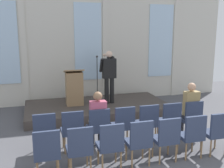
{
  "coord_description": "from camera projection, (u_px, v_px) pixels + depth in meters",
  "views": [
    {
      "loc": [
        -1.87,
        -3.22,
        2.64
      ],
      "look_at": [
        0.12,
        3.72,
        1.17
      ],
      "focal_mm": 43.46,
      "sensor_mm": 36.0,
      "label": 1
    }
  ],
  "objects": [
    {
      "name": "chair_r1_c2",
      "position": [
        110.0,
        143.0,
        5.09
      ],
      "size": [
        0.46,
        0.44,
        0.94
      ],
      "color": "olive",
      "rests_on": "ground"
    },
    {
      "name": "audience_r0_c2",
      "position": [
        98.0,
        116.0,
        6.05
      ],
      "size": [
        0.36,
        0.39,
        1.3
      ],
      "color": "#2D2D33",
      "rests_on": "ground"
    },
    {
      "name": "audience_r0_c6",
      "position": [
        190.0,
        107.0,
        6.67
      ],
      "size": [
        0.36,
        0.39,
        1.37
      ],
      "color": "#2D2D33",
      "rests_on": "ground"
    },
    {
      "name": "chair_r0_c4",
      "position": [
        147.0,
        121.0,
        6.33
      ],
      "size": [
        0.46,
        0.44,
        0.94
      ],
      "color": "olive",
      "rests_on": "ground"
    },
    {
      "name": "chair_r0_c6",
      "position": [
        191.0,
        116.0,
        6.64
      ],
      "size": [
        0.46,
        0.44,
        0.94
      ],
      "color": "olive",
      "rests_on": "ground"
    },
    {
      "name": "chair_r0_c1",
      "position": [
        72.0,
        128.0,
        5.85
      ],
      "size": [
        0.46,
        0.44,
        0.94
      ],
      "color": "olive",
      "rests_on": "ground"
    },
    {
      "name": "chair_r1_c4",
      "position": [
        167.0,
        136.0,
        5.41
      ],
      "size": [
        0.46,
        0.44,
        0.94
      ],
      "color": "olive",
      "rests_on": "ground"
    },
    {
      "name": "chair_r0_c0",
      "position": [
        45.0,
        131.0,
        5.7
      ],
      "size": [
        0.46,
        0.44,
        0.94
      ],
      "color": "olive",
      "rests_on": "ground"
    },
    {
      "name": "rear_partition",
      "position": [
        88.0,
        40.0,
        9.68
      ],
      "size": [
        10.64,
        0.14,
        4.54
      ],
      "color": "beige",
      "rests_on": "ground"
    },
    {
      "name": "mic_stand",
      "position": [
        97.0,
        93.0,
        8.78
      ],
      "size": [
        0.28,
        0.28,
        1.55
      ],
      "color": "black",
      "rests_on": "stage_platform"
    },
    {
      "name": "lectern",
      "position": [
        74.0,
        88.0,
        8.55
      ],
      "size": [
        0.6,
        0.48,
        1.16
      ],
      "color": "#93724C",
      "rests_on": "stage_platform"
    },
    {
      "name": "chair_r0_c5",
      "position": [
        170.0,
        119.0,
        6.48
      ],
      "size": [
        0.46,
        0.44,
        0.94
      ],
      "color": "olive",
      "rests_on": "ground"
    },
    {
      "name": "speaker",
      "position": [
        109.0,
        73.0,
        8.67
      ],
      "size": [
        0.5,
        0.69,
        1.7
      ],
      "color": "black",
      "rests_on": "stage_platform"
    },
    {
      "name": "chair_r1_c1",
      "position": [
        80.0,
        147.0,
        4.94
      ],
      "size": [
        0.46,
        0.44,
        0.94
      ],
      "color": "olive",
      "rests_on": "ground"
    },
    {
      "name": "chair_r0_c2",
      "position": [
        99.0,
        126.0,
        6.01
      ],
      "size": [
        0.46,
        0.44,
        0.94
      ],
      "color": "olive",
      "rests_on": "ground"
    },
    {
      "name": "chair_r0_c3",
      "position": [
        123.0,
        123.0,
        6.17
      ],
      "size": [
        0.46,
        0.44,
        0.94
      ],
      "color": "olive",
      "rests_on": "ground"
    },
    {
      "name": "chair_r1_c3",
      "position": [
        139.0,
        140.0,
        5.25
      ],
      "size": [
        0.46,
        0.44,
        0.94
      ],
      "color": "olive",
      "rests_on": "ground"
    },
    {
      "name": "chair_r1_c0",
      "position": [
        47.0,
        151.0,
        4.78
      ],
      "size": [
        0.46,
        0.44,
        0.94
      ],
      "color": "olive",
      "rests_on": "ground"
    },
    {
      "name": "chair_r1_c5",
      "position": [
        192.0,
        133.0,
        5.57
      ],
      "size": [
        0.46,
        0.44,
        0.94
      ],
      "color": "olive",
      "rests_on": "ground"
    },
    {
      "name": "chair_r1_c6",
      "position": [
        217.0,
        130.0,
        5.72
      ],
      "size": [
        0.46,
        0.44,
        0.94
      ],
      "color": "olive",
      "rests_on": "ground"
    },
    {
      "name": "stage_platform",
      "position": [
        97.0,
        108.0,
        8.76
      ],
      "size": [
        4.49,
        2.27,
        0.26
      ],
      "primitive_type": "cube",
      "color": "#3F3833",
      "rests_on": "ground"
    }
  ]
}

